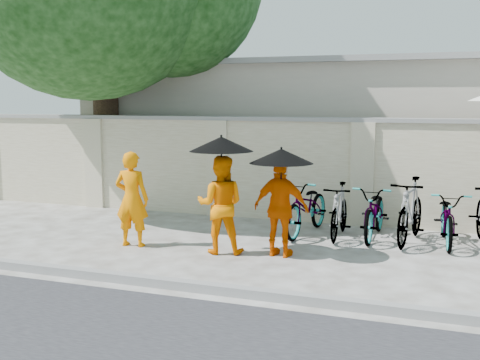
% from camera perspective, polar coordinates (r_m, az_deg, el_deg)
% --- Properties ---
extents(ground, '(80.00, 80.00, 0.00)m').
position_cam_1_polar(ground, '(9.57, -3.55, -7.07)').
color(ground, silver).
extents(kerb, '(40.00, 0.16, 0.12)m').
position_cam_1_polar(kerb, '(8.08, -8.47, -9.47)').
color(kerb, gray).
rests_on(kerb, ground).
extents(compound_wall, '(20.00, 0.30, 2.00)m').
position_cam_1_polar(compound_wall, '(12.07, 6.94, 0.79)').
color(compound_wall, beige).
rests_on(compound_wall, ground).
extents(building_behind, '(14.00, 6.00, 3.20)m').
position_cam_1_polar(building_behind, '(15.58, 13.81, 4.38)').
color(building_behind, '#B6AC9C').
rests_on(building_behind, ground).
extents(monk_left, '(0.61, 0.44, 1.59)m').
position_cam_1_polar(monk_left, '(10.11, -10.22, -1.78)').
color(monk_left, '#FF8300').
rests_on(monk_left, ground).
extents(monk_center, '(0.88, 0.76, 1.56)m').
position_cam_1_polar(monk_center, '(9.50, -1.86, -2.35)').
color(monk_center, '#FF7E00').
rests_on(monk_center, ground).
extents(parasol_center, '(1.00, 1.00, 0.98)m').
position_cam_1_polar(parasol_center, '(9.29, -1.78, 3.43)').
color(parasol_center, black).
rests_on(parasol_center, ground).
extents(monk_right, '(0.93, 0.47, 1.53)m').
position_cam_1_polar(monk_right, '(9.31, 3.91, -2.67)').
color(monk_right, '#DE5100').
rests_on(monk_right, ground).
extents(parasol_right, '(0.98, 0.98, 0.83)m').
position_cam_1_polar(parasol_right, '(9.12, 3.94, 2.28)').
color(parasol_right, black).
rests_on(parasol_right, ground).
extents(bike_0, '(0.89, 1.99, 1.01)m').
position_cam_1_polar(bike_0, '(10.93, 6.39, -2.53)').
color(bike_0, gray).
rests_on(bike_0, ground).
extents(bike_1, '(0.50, 1.62, 0.97)m').
position_cam_1_polar(bike_1, '(10.72, 9.39, -2.91)').
color(bike_1, gray).
rests_on(bike_1, ground).
extents(bike_2, '(0.66, 1.83, 0.96)m').
position_cam_1_polar(bike_2, '(10.80, 12.71, -2.94)').
color(bike_2, gray).
rests_on(bike_2, ground).
extents(bike_3, '(0.75, 1.90, 1.11)m').
position_cam_1_polar(bike_3, '(10.60, 15.86, -2.83)').
color(bike_3, gray).
rests_on(bike_3, ground).
extents(bike_4, '(0.79, 1.82, 0.93)m').
position_cam_1_polar(bike_4, '(10.67, 19.10, -3.39)').
color(bike_4, gray).
rests_on(bike_4, ground).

